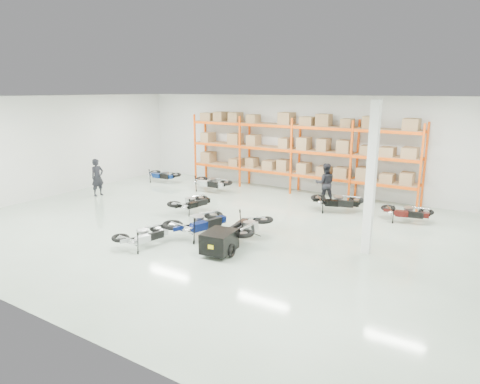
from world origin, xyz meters
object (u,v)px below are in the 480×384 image
Objects in this scene: moto_silver_left at (143,232)px; moto_back_a at (162,173)px; moto_back_b at (211,180)px; moto_back_c at (337,198)px; moto_blue_centre at (198,219)px; trailer at (219,242)px; moto_black_far_left at (191,200)px; person_left at (97,177)px; moto_touring_right at (248,223)px; person_back at (325,183)px; moto_back_d at (407,209)px.

moto_back_a is (-6.01, 7.42, 0.03)m from moto_silver_left.
moto_back_b reaches higher than moto_back_c.
trailer is (1.56, -0.99, -0.19)m from moto_blue_centre.
person_left reaches higher than moto_black_far_left.
moto_touring_right is 5.69m from person_back.
moto_touring_right is at bearing 57.42° from person_back.
trailer is at bearing 138.41° from moto_back_d.
moto_silver_left is 4.00m from moto_black_far_left.
moto_back_b is at bearing -53.58° from moto_black_far_left.
moto_black_far_left is at bearing 106.61° from moto_back_c.
person_back is (5.43, 0.84, 0.31)m from moto_back_b.
trailer is 6.43m from moto_back_c.
moto_silver_left is at bearing 135.65° from moto_back_c.
moto_back_a is at bearing 70.69° from moto_back_c.
moto_back_d is (7.48, 3.27, -0.02)m from moto_black_far_left.
person_back reaches higher than moto_back_b.
moto_back_d is at bearing -105.36° from moto_back_c.
moto_touring_right is at bearing 169.22° from moto_black_far_left.
person_back is (-3.55, 0.89, 0.38)m from moto_back_d.
moto_back_b is at bearing 130.04° from moto_touring_right.
moto_back_c is (1.26, 4.71, -0.02)m from moto_touring_right.
moto_blue_centre is 1.26× the size of moto_silver_left.
person_back is (1.93, 6.28, 0.25)m from moto_blue_centre.
person_left is (-10.16, -3.35, 0.30)m from moto_back_c.
moto_touring_right is 9.83m from moto_back_a.
person_left is (-8.90, 2.96, 0.43)m from trailer.
person_back is at bearing -94.82° from moto_silver_left.
moto_touring_right is (3.56, -1.51, 0.07)m from moto_black_far_left.
moto_back_c is at bearing -102.02° from moto_blue_centre.
moto_blue_centre is at bearing -145.04° from moto_back_b.
moto_back_b is 5.51m from person_back.
moto_back_d is (5.48, 5.39, -0.13)m from moto_blue_centre.
moto_silver_left is at bearing 128.35° from moto_back_d.
moto_blue_centre reaches higher than moto_back_b.
moto_back_c is (9.66, -0.40, 0.04)m from moto_back_a.
moto_touring_right is at bearing 82.73° from trailer.
trailer is (-0.00, -1.60, -0.15)m from moto_touring_right.
person_left reaches higher than moto_back_d.
moto_back_b is (-5.06, 6.43, 0.13)m from trailer.
person_left reaches higher than moto_touring_right.
moto_back_a is at bearing 87.36° from moto_back_b.
moto_touring_right reaches higher than moto_silver_left.
moto_back_c is 1.35m from person_back.
moto_touring_right is 4.88m from moto_back_c.
trailer is at bearing -102.26° from person_left.
moto_silver_left is at bearing 42.15° from person_back.
moto_blue_centre is at bearing -165.16° from moto_touring_right.
person_back is at bearing -88.28° from moto_back_a.
moto_black_far_left is at bearing 103.58° from moto_back_d.
moto_back_d is 13.27m from person_left.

